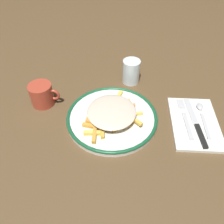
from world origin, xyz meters
The scene contains 9 objects.
ground_plane centered at (0.00, 0.00, 0.00)m, with size 2.60×2.60×0.00m, color brown.
plate centered at (0.00, 0.00, 0.01)m, with size 0.29×0.29×0.02m.
fries_heap centered at (0.00, -0.01, 0.04)m, with size 0.18×0.24×0.04m.
napkin centered at (0.26, 0.02, 0.01)m, with size 0.15×0.22×0.01m, color silver.
fork centered at (0.23, 0.03, 0.01)m, with size 0.04×0.18×0.01m.
knife centered at (0.26, 0.00, 0.01)m, with size 0.05×0.21×0.01m.
spoon centered at (0.29, 0.05, 0.01)m, with size 0.03×0.15×0.01m.
water_glass centered at (0.04, 0.21, 0.04)m, with size 0.06×0.06×0.09m, color silver.
coffee_mug centered at (-0.24, 0.05, 0.04)m, with size 0.10×0.08×0.08m.
Camera 1 is at (0.07, -0.51, 0.55)m, focal length 37.26 mm.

